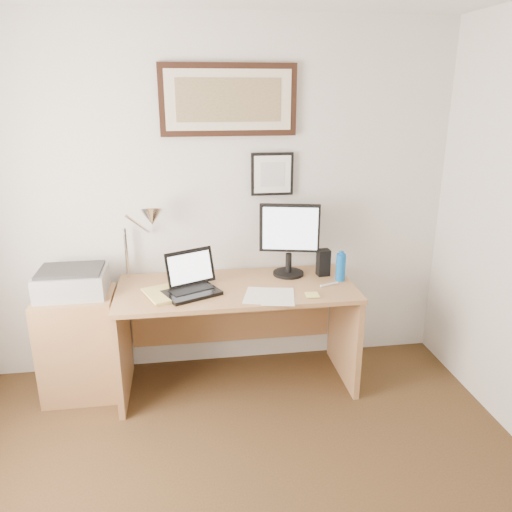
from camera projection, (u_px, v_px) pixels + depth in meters
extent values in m
cube|color=silver|center=(209.00, 203.00, 3.54)|extent=(3.50, 0.02, 2.50)
cube|color=#986A3F|center=(80.00, 345.00, 3.39)|extent=(0.50, 0.40, 0.73)
cylinder|color=#0D57AC|center=(341.00, 267.00, 3.46)|extent=(0.07, 0.07, 0.19)
cylinder|color=#0D57AC|center=(342.00, 253.00, 3.42)|extent=(0.03, 0.03, 0.02)
cube|color=black|center=(323.00, 262.00, 3.55)|extent=(0.09, 0.08, 0.19)
cube|color=white|center=(260.00, 295.00, 3.22)|extent=(0.26, 0.32, 0.00)
cube|color=white|center=(278.00, 296.00, 3.20)|extent=(0.26, 0.33, 0.00)
cube|color=#E8EA6E|center=(312.00, 295.00, 3.22)|extent=(0.09, 0.09, 0.01)
cylinder|color=white|center=(329.00, 284.00, 3.39)|extent=(0.14, 0.06, 0.02)
imported|color=#DDC668|center=(148.00, 298.00, 3.17)|extent=(0.31, 0.35, 0.02)
cube|color=#986A3F|center=(236.00, 289.00, 3.38)|extent=(1.60, 0.70, 0.03)
cube|color=#986A3F|center=(123.00, 346.00, 3.39)|extent=(0.04, 0.65, 0.72)
cube|color=#986A3F|center=(344.00, 331.00, 3.60)|extent=(0.04, 0.65, 0.72)
cube|color=#986A3F|center=(232.00, 307.00, 3.78)|extent=(1.50, 0.03, 0.55)
cube|color=black|center=(192.00, 293.00, 3.24)|extent=(0.41, 0.36, 0.02)
cube|color=black|center=(191.00, 289.00, 3.26)|extent=(0.31, 0.24, 0.00)
cube|color=black|center=(190.00, 267.00, 3.32)|extent=(0.34, 0.21, 0.23)
cube|color=white|center=(190.00, 268.00, 3.31)|extent=(0.29, 0.17, 0.18)
cylinder|color=black|center=(288.00, 273.00, 3.59)|extent=(0.22, 0.22, 0.02)
cylinder|color=black|center=(289.00, 263.00, 3.56)|extent=(0.04, 0.04, 0.14)
cube|color=black|center=(290.00, 228.00, 3.47)|extent=(0.42, 0.13, 0.34)
cube|color=silver|center=(290.00, 229.00, 3.45)|extent=(0.37, 0.09, 0.30)
cube|color=#9E9EA1|center=(72.00, 283.00, 3.27)|extent=(0.44, 0.34, 0.16)
cube|color=#2F2F2F|center=(70.00, 270.00, 3.25)|extent=(0.40, 0.30, 0.02)
cylinder|color=silver|center=(126.00, 253.00, 3.49)|extent=(0.02, 0.02, 0.36)
cylinder|color=silver|center=(138.00, 224.00, 3.37)|extent=(0.15, 0.23, 0.19)
cone|color=silver|center=(152.00, 217.00, 3.31)|extent=(0.16, 0.18, 0.15)
cube|color=black|center=(229.00, 100.00, 3.32)|extent=(0.92, 0.03, 0.47)
cube|color=beige|center=(229.00, 100.00, 3.30)|extent=(0.84, 0.01, 0.39)
cube|color=olive|center=(229.00, 100.00, 3.30)|extent=(0.70, 0.00, 0.28)
cube|color=black|center=(272.00, 174.00, 3.52)|extent=(0.30, 0.02, 0.30)
cube|color=white|center=(272.00, 174.00, 3.50)|extent=(0.26, 0.00, 0.26)
cube|color=silver|center=(273.00, 174.00, 3.50)|extent=(0.17, 0.00, 0.17)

